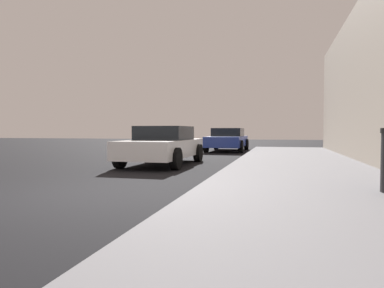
# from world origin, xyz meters

# --- Properties ---
(ground_plane) EXTENTS (80.00, 80.00, 0.00)m
(ground_plane) POSITION_xyz_m (0.00, 0.00, 0.00)
(ground_plane) COLOR black
(sidewalk) EXTENTS (4.00, 32.00, 0.15)m
(sidewalk) POSITION_xyz_m (4.00, 0.00, 0.07)
(sidewalk) COLOR slate
(sidewalk) RESTS_ON ground_plane
(car_white) EXTENTS (1.97, 4.22, 1.27)m
(car_white) POSITION_xyz_m (-0.34, 5.57, 0.65)
(car_white) COLOR white
(car_white) RESTS_ON ground_plane
(car_blue) EXTENTS (2.02, 4.58, 1.27)m
(car_blue) POSITION_xyz_m (0.58, 13.73, 0.65)
(car_blue) COLOR #233899
(car_blue) RESTS_ON ground_plane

